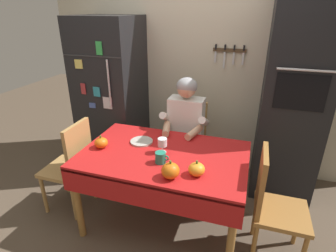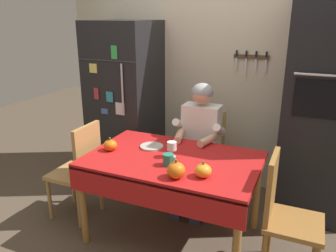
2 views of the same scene
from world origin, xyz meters
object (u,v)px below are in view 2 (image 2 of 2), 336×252
at_px(chair_left_side, 80,167).
at_px(serving_tray, 152,147).
at_px(pumpkin_large, 203,171).
at_px(refrigerator, 126,103).
at_px(chair_behind_person, 204,151).
at_px(seated_person, 199,136).
at_px(pumpkin_medium, 110,145).
at_px(wine_glass, 172,146).
at_px(chair_right_side, 284,211).
at_px(wall_oven, 319,108).
at_px(pumpkin_small, 176,170).
at_px(coffee_mug, 168,160).
at_px(dining_table, 172,168).

relative_size(chair_left_side, serving_tray, 4.54).
bearing_deg(pumpkin_large, refrigerator, 139.58).
bearing_deg(chair_behind_person, serving_tray, -114.11).
relative_size(seated_person, pumpkin_medium, 10.64).
relative_size(refrigerator, chair_left_side, 1.94).
bearing_deg(seated_person, chair_behind_person, 90.00).
relative_size(chair_behind_person, seated_person, 0.75).
distance_m(pumpkin_large, pumpkin_medium, 0.90).
xyz_separation_m(seated_person, wine_glass, (-0.04, -0.57, 0.09)).
xyz_separation_m(refrigerator, chair_left_side, (0.05, -0.93, -0.39)).
bearing_deg(pumpkin_large, seated_person, 110.55).
distance_m(chair_right_side, serving_tray, 1.20).
height_order(wall_oven, pumpkin_large, wall_oven).
bearing_deg(wall_oven, pumpkin_small, -125.95).
relative_size(seated_person, coffee_mug, 11.04).
relative_size(refrigerator, serving_tray, 8.80).
bearing_deg(seated_person, wine_glass, -94.28).
xyz_separation_m(dining_table, serving_tray, (-0.26, 0.15, 0.09)).
height_order(chair_behind_person, pumpkin_large, chair_behind_person).
distance_m(chair_behind_person, coffee_mug, 0.96).
distance_m(chair_behind_person, chair_left_side, 1.25).
bearing_deg(pumpkin_large, wine_glass, 145.11).
xyz_separation_m(wall_oven, chair_behind_person, (-1.02, -0.13, -0.54)).
xyz_separation_m(wall_oven, chair_left_side, (-1.95, -0.97, -0.54)).
distance_m(chair_right_side, pumpkin_small, 0.83).
distance_m(wine_glass, pumpkin_large, 0.43).
relative_size(wine_glass, pumpkin_medium, 1.13).
xyz_separation_m(refrigerator, seated_person, (0.98, -0.28, -0.16)).
bearing_deg(wall_oven, refrigerator, -178.86).
relative_size(seated_person, pumpkin_large, 10.11).
xyz_separation_m(dining_table, pumpkin_medium, (-0.55, -0.05, 0.13)).
distance_m(chair_behind_person, pumpkin_medium, 1.06).
bearing_deg(wall_oven, serving_tray, -149.48).
relative_size(wall_oven, seated_person, 1.69).
xyz_separation_m(pumpkin_small, serving_tray, (-0.42, 0.45, -0.05)).
relative_size(chair_left_side, chair_right_side, 1.00).
relative_size(wine_glass, pumpkin_large, 1.07).
height_order(seated_person, pumpkin_small, seated_person).
distance_m(coffee_mug, pumpkin_medium, 0.59).
distance_m(wall_oven, pumpkin_large, 1.37).
distance_m(wall_oven, serving_tray, 1.55).
bearing_deg(wine_glass, refrigerator, 137.73).
bearing_deg(serving_tray, pumpkin_medium, -145.61).
xyz_separation_m(chair_left_side, pumpkin_medium, (0.35, -0.00, 0.28)).
xyz_separation_m(seated_person, chair_right_side, (0.87, -0.66, -0.23)).
height_order(refrigerator, wall_oven, wall_oven).
distance_m(chair_behind_person, wine_glass, 0.83).
xyz_separation_m(refrigerator, chair_right_side, (1.85, -0.94, -0.39)).
relative_size(dining_table, pumpkin_medium, 11.96).
relative_size(coffee_mug, pumpkin_large, 0.92).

